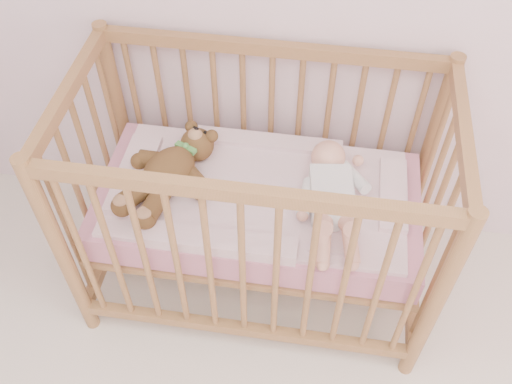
# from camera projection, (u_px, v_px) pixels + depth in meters

# --- Properties ---
(crib) EXTENTS (1.36, 0.76, 1.00)m
(crib) POSITION_uv_depth(u_px,v_px,m) (258.00, 203.00, 2.19)
(crib) COLOR #A07044
(crib) RESTS_ON floor
(mattress) EXTENTS (1.22, 0.62, 0.13)m
(mattress) POSITION_uv_depth(u_px,v_px,m) (258.00, 205.00, 2.20)
(mattress) COLOR pink
(mattress) RESTS_ON crib
(blanket) EXTENTS (1.10, 0.58, 0.06)m
(blanket) POSITION_uv_depth(u_px,v_px,m) (258.00, 192.00, 2.15)
(blanket) COLOR #F1A6B2
(blanket) RESTS_ON mattress
(baby) EXTENTS (0.36, 0.62, 0.14)m
(baby) POSITION_uv_depth(u_px,v_px,m) (332.00, 192.00, 2.05)
(baby) COLOR white
(baby) RESTS_ON blanket
(teddy_bear) EXTENTS (0.55, 0.63, 0.15)m
(teddy_bear) POSITION_uv_depth(u_px,v_px,m) (168.00, 171.00, 2.10)
(teddy_bear) COLOR brown
(teddy_bear) RESTS_ON blanket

